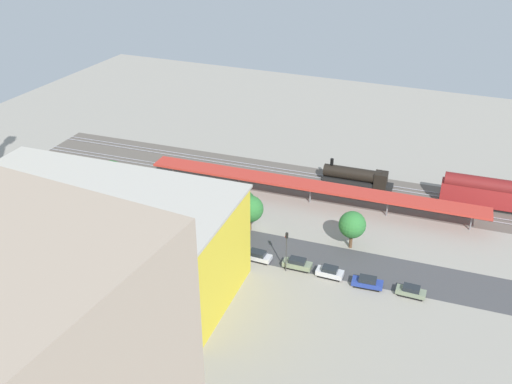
# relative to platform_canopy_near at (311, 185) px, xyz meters

# --- Properties ---
(ground_plane) EXTENTS (188.87, 188.87, 0.00)m
(ground_plane) POSITION_rel_platform_canopy_near_xyz_m (5.62, 12.70, -3.77)
(ground_plane) COLOR gray
(ground_plane) RESTS_ON ground
(rail_bed) EXTENTS (118.62, 20.31, 0.01)m
(rail_bed) POSITION_rel_platform_canopy_near_xyz_m (5.62, -7.92, -3.77)
(rail_bed) COLOR #5B544C
(rail_bed) RESTS_ON ground
(street_asphalt) EXTENTS (118.35, 14.81, 0.01)m
(street_asphalt) POSITION_rel_platform_canopy_near_xyz_m (5.62, 18.30, -3.77)
(street_asphalt) COLOR #424244
(street_asphalt) RESTS_ON ground
(track_rails) EXTENTS (117.91, 13.89, 0.12)m
(track_rails) POSITION_rel_platform_canopy_near_xyz_m (5.62, -7.92, -3.59)
(track_rails) COLOR #9E9EA8
(track_rails) RESTS_ON ground
(platform_canopy_near) EXTENTS (66.13, 7.59, 4.01)m
(platform_canopy_near) POSITION_rel_platform_canopy_near_xyz_m (0.00, 0.00, 0.00)
(platform_canopy_near) COLOR #B73328
(platform_canopy_near) RESTS_ON ground
(locomotive) EXTENTS (14.49, 3.31, 4.97)m
(locomotive) POSITION_rel_platform_canopy_near_xyz_m (-6.89, -11.17, -2.01)
(locomotive) COLOR black
(locomotive) RESTS_ON ground
(passenger_coach) EXTENTS (18.95, 4.01, 6.22)m
(passenger_coach) POSITION_rel_platform_canopy_near_xyz_m (-32.67, -11.17, -0.50)
(passenger_coach) COLOR black
(passenger_coach) RESTS_ON ground
(parked_car_0) EXTENTS (4.41, 1.77, 1.69)m
(parked_car_0) POSITION_rel_platform_canopy_near_xyz_m (-22.77, 21.62, -3.02)
(parked_car_0) COLOR black
(parked_car_0) RESTS_ON ground
(parked_car_1) EXTENTS (4.86, 2.29, 1.66)m
(parked_car_1) POSITION_rel_platform_canopy_near_xyz_m (-16.23, 21.97, -3.04)
(parked_car_1) COLOR black
(parked_car_1) RESTS_ON ground
(parked_car_2) EXTENTS (4.28, 1.91, 1.75)m
(parked_car_2) POSITION_rel_platform_canopy_near_xyz_m (-10.19, 21.70, -2.99)
(parked_car_2) COLOR black
(parked_car_2) RESTS_ON ground
(parked_car_3) EXTENTS (4.74, 1.98, 1.79)m
(parked_car_3) POSITION_rel_platform_canopy_near_xyz_m (-4.73, 21.54, -2.98)
(parked_car_3) COLOR black
(parked_car_3) RESTS_ON ground
(parked_car_4) EXTENTS (4.70, 1.89, 1.65)m
(parked_car_4) POSITION_rel_platform_canopy_near_xyz_m (2.10, 21.84, -3.04)
(parked_car_4) COLOR black
(parked_car_4) RESTS_ON ground
(parked_car_5) EXTENTS (4.07, 1.92, 1.65)m
(parked_car_5) POSITION_rel_platform_canopy_near_xyz_m (7.68, 22.34, -3.04)
(parked_car_5) COLOR black
(parked_car_5) RESTS_ON ground
(parked_car_6) EXTENTS (4.77, 2.22, 1.67)m
(parked_car_6) POSITION_rel_platform_canopy_near_xyz_m (14.87, 21.77, -3.03)
(parked_car_6) COLOR black
(parked_car_6) RESTS_ON ground
(construction_building) EXTENTS (42.21, 21.97, 15.11)m
(construction_building) POSITION_rel_platform_canopy_near_xyz_m (22.09, 36.04, 3.79)
(construction_building) COLOR yellow
(construction_building) RESTS_ON ground
(construction_roof_slab) EXTENTS (42.84, 22.60, 0.40)m
(construction_roof_slab) POSITION_rel_platform_canopy_near_xyz_m (22.09, 36.04, 11.54)
(construction_roof_slab) COLOR #B7B2A8
(construction_roof_slab) RESTS_ON construction_building
(box_truck_0) EXTENTS (8.89, 2.75, 3.23)m
(box_truck_0) POSITION_rel_platform_canopy_near_xyz_m (38.38, 20.60, -2.17)
(box_truck_0) COLOR black
(box_truck_0) RESTS_ON ground
(box_truck_1) EXTENTS (9.04, 2.50, 3.49)m
(box_truck_1) POSITION_rel_platform_canopy_near_xyz_m (24.96, 19.53, -2.07)
(box_truck_1) COLOR black
(box_truck_1) RESTS_ON ground
(box_truck_2) EXTENTS (10.23, 3.08, 3.49)m
(box_truck_2) POSITION_rel_platform_canopy_near_xyz_m (32.63, 20.48, -2.04)
(box_truck_2) COLOR black
(box_truck_2) RESTS_ON ground
(street_tree_0) EXTENTS (4.80, 4.80, 6.72)m
(street_tree_0) POSITION_rel_platform_canopy_near_xyz_m (6.89, 13.64, 0.53)
(street_tree_0) COLOR brown
(street_tree_0) RESTS_ON ground
(street_tree_1) EXTENTS (5.77, 5.77, 7.58)m
(street_tree_1) POSITION_rel_platform_canopy_near_xyz_m (36.96, 12.43, 0.92)
(street_tree_1) COLOR brown
(street_tree_1) RESTS_ON ground
(street_tree_2) EXTENTS (5.32, 5.32, 7.60)m
(street_tree_2) POSITION_rel_platform_canopy_near_xyz_m (8.66, 13.60, 1.15)
(street_tree_2) COLOR brown
(street_tree_2) RESTS_ON ground
(street_tree_3) EXTENTS (4.60, 4.60, 6.82)m
(street_tree_3) POSITION_rel_platform_canopy_near_xyz_m (-11.18, 12.33, 0.72)
(street_tree_3) COLOR brown
(street_tree_3) RESTS_ON ground
(street_tree_4) EXTENTS (4.82, 4.82, 7.34)m
(street_tree_4) POSITION_rel_platform_canopy_near_xyz_m (42.59, 12.62, 1.15)
(street_tree_4) COLOR brown
(street_tree_4) RESTS_ON ground
(traffic_light) EXTENTS (0.50, 0.36, 7.18)m
(traffic_light) POSITION_rel_platform_canopy_near_xyz_m (-3.26, 22.93, 0.93)
(traffic_light) COLOR #333333
(traffic_light) RESTS_ON ground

